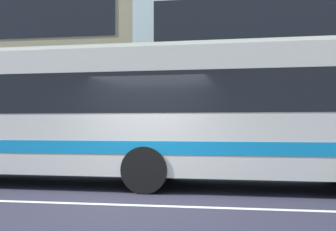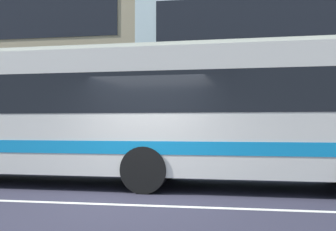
% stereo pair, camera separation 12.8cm
% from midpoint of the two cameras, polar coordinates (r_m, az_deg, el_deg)
% --- Properties ---
extents(ground_plane, '(160.00, 160.00, 0.00)m').
position_cam_midpoint_polar(ground_plane, '(7.68, -5.48, -12.23)').
color(ground_plane, '#2A2939').
extents(lane_centre_line, '(60.00, 0.16, 0.01)m').
position_cam_midpoint_polar(lane_centre_line, '(7.68, -5.48, -12.20)').
color(lane_centre_line, silver).
rests_on(lane_centre_line, ground_plane).
extents(hedge_row_far, '(19.19, 1.10, 0.81)m').
position_cam_midpoint_polar(hedge_row_far, '(14.01, -4.92, -5.61)').
color(hedge_row_far, '#274622').
rests_on(hedge_row_far, ground_plane).
extents(transit_bus, '(12.30, 2.78, 3.25)m').
position_cam_midpoint_polar(transit_bus, '(10.12, -6.29, 0.60)').
color(transit_bus, beige).
rests_on(transit_bus, ground_plane).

